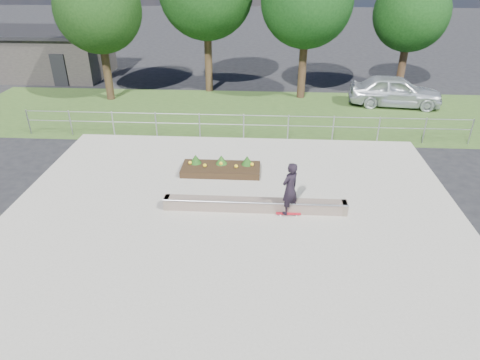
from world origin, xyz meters
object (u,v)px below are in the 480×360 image
object	(u,v)px
grind_ledge	(255,205)
skateboarder	(290,189)
planter_bed	(221,168)
parked_car	(395,91)

from	to	relation	value
grind_ledge	skateboarder	bearing A→B (deg)	-10.58
grind_ledge	planter_bed	bearing A→B (deg)	117.11
grind_ledge	parked_car	size ratio (longest dim) A/B	1.22
parked_car	grind_ledge	bearing A→B (deg)	153.77
grind_ledge	parked_car	world-z (taller)	parked_car
grind_ledge	planter_bed	world-z (taller)	planter_bed
parked_car	planter_bed	bearing A→B (deg)	141.53
planter_bed	parked_car	xyz separation A→B (m)	(8.73, 8.76, 0.59)
skateboarder	parked_car	distance (m)	13.24
planter_bed	parked_car	world-z (taller)	parked_car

